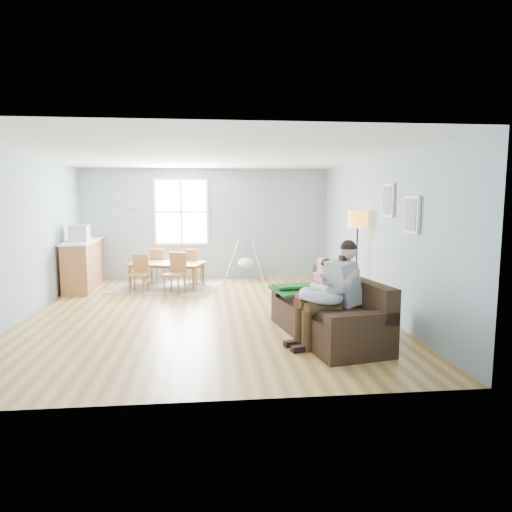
{
  "coord_description": "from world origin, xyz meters",
  "views": [
    {
      "loc": [
        0.06,
        -7.8,
        1.99
      ],
      "look_at": [
        0.86,
        -0.08,
        1.0
      ],
      "focal_mm": 32.0,
      "sensor_mm": 36.0,
      "label": 1
    }
  ],
  "objects": [
    {
      "name": "room",
      "position": [
        0.0,
        0.0,
        2.42
      ],
      "size": [
        8.4,
        9.4,
        3.9
      ],
      "color": "olive"
    },
    {
      "name": "window",
      "position": [
        -0.6,
        3.46,
        1.65
      ],
      "size": [
        1.32,
        0.08,
        1.62
      ],
      "color": "white",
      "rests_on": "room"
    },
    {
      "name": "pictures",
      "position": [
        2.97,
        -1.05,
        1.85
      ],
      "size": [
        0.05,
        1.34,
        0.74
      ],
      "color": "white",
      "rests_on": "room"
    },
    {
      "name": "wall_plates",
      "position": [
        -2.0,
        3.47,
        1.83
      ],
      "size": [
        0.67,
        0.02,
        0.66
      ],
      "color": "#8EA1AA",
      "rests_on": "room"
    },
    {
      "name": "sofa",
      "position": [
        1.78,
        -1.58,
        0.31
      ],
      "size": [
        1.33,
        2.32,
        0.88
      ],
      "color": "black",
      "rests_on": "room"
    },
    {
      "name": "green_throw",
      "position": [
        1.56,
        -0.88,
        0.56
      ],
      "size": [
        1.13,
        0.98,
        0.04
      ],
      "primitive_type": "cube",
      "rotation": [
        0.0,
        0.0,
        0.2
      ],
      "color": "#135623",
      "rests_on": "sofa"
    },
    {
      "name": "beige_pillow",
      "position": [
        1.9,
        -0.97,
        0.79
      ],
      "size": [
        0.25,
        0.52,
        0.5
      ],
      "primitive_type": "cube",
      "rotation": [
        0.0,
        0.0,
        0.22
      ],
      "color": "#B6A88B",
      "rests_on": "sofa"
    },
    {
      "name": "father",
      "position": [
        1.71,
        -1.91,
        0.76
      ],
      "size": [
        1.07,
        0.65,
        1.43
      ],
      "color": "gray",
      "rests_on": "sofa"
    },
    {
      "name": "nursing_pillow",
      "position": [
        1.55,
        -1.94,
        0.69
      ],
      "size": [
        0.77,
        0.76,
        0.24
      ],
      "primitive_type": "torus",
      "rotation": [
        0.0,
        0.14,
        0.31
      ],
      "color": "#A2B4CB",
      "rests_on": "father"
    },
    {
      "name": "infant",
      "position": [
        1.54,
        -1.9,
        0.78
      ],
      "size": [
        0.25,
        0.41,
        0.15
      ],
      "color": "silver",
      "rests_on": "nursing_pillow"
    },
    {
      "name": "toddler",
      "position": [
        1.67,
        -1.39,
        0.75
      ],
      "size": [
        0.6,
        0.37,
        0.9
      ],
      "color": "white",
      "rests_on": "sofa"
    },
    {
      "name": "floor_lamp",
      "position": [
        2.8,
        0.39,
        1.45
      ],
      "size": [
        0.35,
        0.35,
        1.76
      ],
      "color": "black",
      "rests_on": "room"
    },
    {
      "name": "storage_cube",
      "position": [
        2.46,
        -1.35,
        0.24
      ],
      "size": [
        0.45,
        0.4,
        0.49
      ],
      "color": "white",
      "rests_on": "room"
    },
    {
      "name": "rug",
      "position": [
        -0.88,
        2.35,
        0.01
      ],
      "size": [
        2.57,
        2.2,
        0.01
      ],
      "primitive_type": "cube",
      "rotation": [
        0.0,
        0.0,
        -0.27
      ],
      "color": "gray",
      "rests_on": "room"
    },
    {
      "name": "dining_table",
      "position": [
        -0.88,
        2.35,
        0.28
      ],
      "size": [
        1.78,
        1.29,
        0.56
      ],
      "primitive_type": "imported",
      "rotation": [
        0.0,
        0.0,
        -0.27
      ],
      "color": "olive",
      "rests_on": "rug"
    },
    {
      "name": "chair_sw",
      "position": [
        -1.41,
        1.93,
        0.44
      ],
      "size": [
        0.43,
        0.43,
        0.8
      ],
      "color": "#A06D37",
      "rests_on": "rug"
    },
    {
      "name": "chair_se",
      "position": [
        -0.63,
        1.72,
        0.48
      ],
      "size": [
        0.5,
        0.5,
        0.86
      ],
      "color": "#A06D37",
      "rests_on": "rug"
    },
    {
      "name": "chair_nw",
      "position": [
        -1.12,
        2.98,
        0.45
      ],
      "size": [
        0.46,
        0.46,
        0.81
      ],
      "color": "#A06D37",
      "rests_on": "rug"
    },
    {
      "name": "chair_ne",
      "position": [
        -0.36,
        2.77,
        0.46
      ],
      "size": [
        0.47,
        0.47,
        0.82
      ],
      "color": "#A06D37",
      "rests_on": "rug"
    },
    {
      "name": "counter",
      "position": [
        -2.7,
        2.5,
        0.54
      ],
      "size": [
        0.65,
        1.94,
        1.07
      ],
      "color": "olive",
      "rests_on": "room"
    },
    {
      "name": "monitor",
      "position": [
        -2.67,
        2.14,
        1.25
      ],
      "size": [
        0.38,
        0.36,
        0.35
      ],
      "color": "#B2B2B7",
      "rests_on": "counter"
    },
    {
      "name": "baby_swing",
      "position": [
        0.95,
        3.1,
        0.44
      ],
      "size": [
        1.12,
        1.14,
        0.99
      ],
      "color": "#B2B2B7",
      "rests_on": "room"
    }
  ]
}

